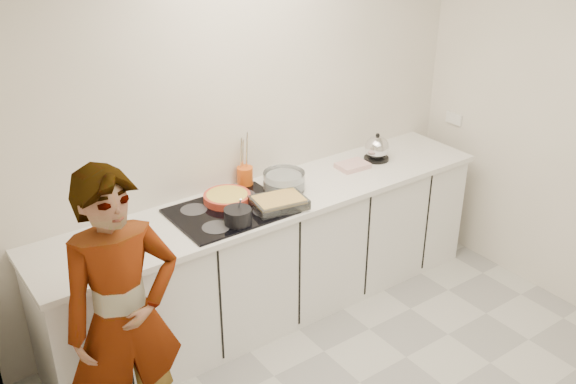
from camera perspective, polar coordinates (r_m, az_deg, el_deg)
wall_back at (r=4.33m, az=-3.72°, el=5.77°), size 3.60×0.00×2.60m
wall_left at (r=2.41m, az=-20.36°, el=-14.47°), size 0.00×3.20×2.60m
base_cabinets at (r=4.47m, az=-1.20°, el=-5.86°), size 3.20×0.58×0.87m
countertop at (r=4.24m, az=-1.26°, el=-0.65°), size 3.24×0.64×0.04m
hob at (r=4.05m, az=-5.19°, el=-1.71°), size 0.72×0.54×0.01m
tart_dish at (r=4.15m, az=-5.44°, el=-0.46°), size 0.36×0.36×0.05m
saucepan at (r=3.88m, az=-4.48°, el=-2.14°), size 0.21×0.21×0.16m
baking_dish at (r=4.06m, az=-0.82°, el=-0.89°), size 0.37×0.30×0.06m
mixing_bowl at (r=4.30m, az=-0.36°, el=0.89°), size 0.35×0.35×0.13m
tea_towel at (r=4.67m, az=5.76°, el=2.35°), size 0.23×0.17×0.04m
kettle at (r=4.80m, az=7.90°, el=3.84°), size 0.24×0.24×0.21m
utensil_crock at (r=4.37m, az=-3.84°, el=1.38°), size 0.14×0.14×0.14m
cook at (r=3.37m, az=-14.37°, el=-10.85°), size 0.63×0.44×1.65m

